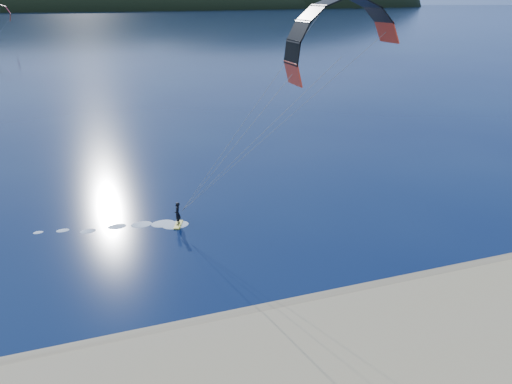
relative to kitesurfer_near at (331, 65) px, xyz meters
The scene contains 3 objects.
wet_sand 16.26m from the kitesurfer_near, 138.05° to the right, with size 220.00×2.50×0.10m.
headland 733.53m from the kitesurfer_near, 90.59° to the left, with size 1200.00×310.00×140.00m.
kitesurfer_near is the anchor object (origin of this frame).
Camera 1 is at (-5.61, -14.75, 15.85)m, focal length 33.04 mm.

